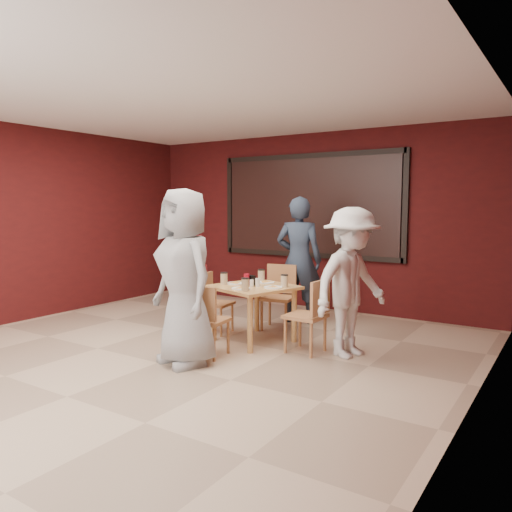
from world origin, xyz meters
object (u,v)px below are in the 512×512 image
Objects in this scene: diner_back at (299,260)px; diner_left at (183,265)px; diner_front at (184,277)px; dining_table at (254,292)px; chair_front at (205,317)px; diner_right at (351,283)px; chair_back at (279,293)px; chair_left at (212,299)px; chair_right at (311,312)px.

diner_left is (-1.15, -1.15, -0.03)m from diner_back.
diner_front is at bearing 43.36° from diner_left.
diner_back reaches higher than dining_table.
chair_front is 1.64m from diner_right.
diner_front is 1.81m from diner_right.
diner_back is at bearing 87.91° from chair_front.
diner_front is (-0.05, -1.87, 0.44)m from chair_back.
chair_left is 0.44× the size of diner_back.
chair_back is 1.36m from diner_left.
diner_back is 1.04× the size of diner_left.
chair_right is 2.02m from diner_left.
diner_right is (1.31, -0.67, 0.34)m from chair_back.
diner_right reaches higher than chair_right.
diner_back is at bearing 58.57° from chair_left.
chair_back is at bearing 48.40° from chair_left.
diner_back reaches higher than diner_left.
diner_back is (0.68, 1.12, 0.45)m from chair_left.
chair_right is 0.49× the size of diner_left.
chair_front is 0.55m from diner_front.
diner_right is at bearing 19.87° from chair_right.
diner_back is (0.12, 2.29, -0.03)m from diner_front.
chair_front is 2.06m from diner_back.
diner_front is at bearing -98.93° from chair_front.
dining_table is 1.35× the size of chair_front.
diner_front reaches higher than chair_right.
chair_front is at bearing -55.57° from chair_left.
diner_back is (-0.01, 1.18, 0.28)m from dining_table.
diner_left is at bearing 177.36° from chair_right.
chair_left is 0.63m from diner_left.
diner_right is (1.22, 0.09, 0.21)m from dining_table.
chair_right is 0.47× the size of diner_back.
chair_front is 0.95× the size of chair_right.
diner_left is (-1.08, 0.86, 0.40)m from chair_front.
chair_left is 1.39m from diner_back.
dining_table is 1.39× the size of chair_left.
chair_back reaches higher than chair_left.
diner_left is at bearing 108.76° from diner_right.
chair_left is at bearing 43.08° from diner_back.
chair_right is 0.46× the size of diner_front.
diner_left is at bearing 151.10° from diner_front.
dining_table is 1.21m from diner_back.
chair_front is 1.44m from diner_left.
chair_back is (0.00, 1.58, 0.03)m from chair_front.
dining_table is 1.16m from diner_front.
diner_front is at bearing 71.56° from diner_back.
chair_back is at bearing 89.87° from chair_front.
diner_right is (1.24, -1.10, -0.07)m from diner_back.
diner_right reaches higher than chair_front.
chair_left is at bearing 124.43° from chair_front.
chair_front is 1.08m from chair_left.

